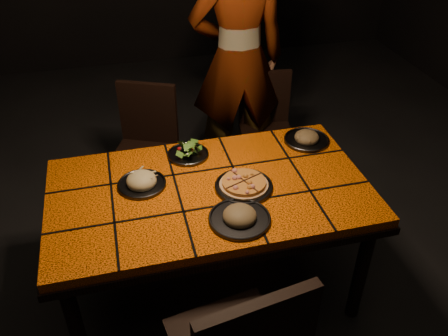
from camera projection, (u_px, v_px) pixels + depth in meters
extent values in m
cube|color=black|center=(212.00, 289.00, 2.83)|extent=(6.00, 7.00, 0.04)
cube|color=#FF6508|center=(210.00, 192.00, 2.40)|extent=(1.60, 0.90, 0.05)
cube|color=black|center=(210.00, 198.00, 2.42)|extent=(1.62, 0.92, 0.04)
cylinder|color=black|center=(77.00, 330.00, 2.19)|extent=(0.07, 0.07, 0.66)
cylinder|color=black|center=(361.00, 272.00, 2.48)|extent=(0.07, 0.07, 0.66)
cylinder|color=black|center=(77.00, 225.00, 2.77)|extent=(0.07, 0.07, 0.66)
cylinder|color=black|center=(307.00, 188.00, 3.06)|extent=(0.07, 0.07, 0.66)
cylinder|color=black|center=(250.00, 334.00, 2.29)|extent=(0.04, 0.04, 0.46)
cube|color=black|center=(143.00, 156.00, 3.19)|extent=(0.53, 0.53, 0.04)
cube|color=black|center=(148.00, 113.00, 3.20)|extent=(0.38, 0.20, 0.44)
cylinder|color=black|center=(116.00, 194.00, 3.21)|extent=(0.03, 0.03, 0.41)
cylinder|color=black|center=(162.00, 199.00, 3.17)|extent=(0.03, 0.03, 0.41)
cylinder|color=black|center=(132.00, 167.00, 3.47)|extent=(0.03, 0.03, 0.41)
cylinder|color=black|center=(175.00, 172.00, 3.42)|extent=(0.03, 0.03, 0.41)
cube|color=black|center=(267.00, 135.00, 3.46)|extent=(0.42, 0.42, 0.04)
cube|color=black|center=(265.00, 97.00, 3.47)|extent=(0.37, 0.09, 0.41)
cylinder|color=black|center=(249.00, 171.00, 3.45)|extent=(0.03, 0.03, 0.38)
cylinder|color=black|center=(290.00, 169.00, 3.48)|extent=(0.03, 0.03, 0.38)
cylinder|color=black|center=(243.00, 149.00, 3.69)|extent=(0.03, 0.03, 0.38)
cylinder|color=black|center=(281.00, 147.00, 3.72)|extent=(0.03, 0.03, 0.38)
imported|color=brown|center=(238.00, 59.00, 3.27)|extent=(0.70, 0.48, 1.85)
cylinder|color=#3A3A3F|center=(244.00, 187.00, 2.38)|extent=(0.29, 0.29, 0.01)
torus|color=#3A3A3F|center=(244.00, 186.00, 2.37)|extent=(0.29, 0.29, 0.01)
cylinder|color=tan|center=(244.00, 185.00, 2.37)|extent=(0.32, 0.32, 0.01)
cylinder|color=gold|center=(244.00, 182.00, 2.36)|extent=(0.28, 0.28, 0.02)
cylinder|color=#3A3A3F|center=(142.00, 185.00, 2.39)|extent=(0.24, 0.24, 0.01)
torus|color=#3A3A3F|center=(142.00, 183.00, 2.39)|extent=(0.25, 0.25, 0.01)
ellipsoid|color=#C8B384|center=(141.00, 180.00, 2.38)|extent=(0.15, 0.15, 0.08)
cylinder|color=#3A3A3F|center=(188.00, 155.00, 2.61)|extent=(0.23, 0.23, 0.01)
torus|color=#3A3A3F|center=(188.00, 154.00, 2.61)|extent=(0.23, 0.23, 0.01)
cylinder|color=#3A3A3F|center=(240.00, 219.00, 2.18)|extent=(0.29, 0.29, 0.01)
torus|color=#3A3A3F|center=(240.00, 218.00, 2.17)|extent=(0.29, 0.29, 0.01)
ellipsoid|color=olive|center=(240.00, 214.00, 2.16)|extent=(0.17, 0.17, 0.09)
cylinder|color=#3A3A3F|center=(306.00, 140.00, 2.73)|extent=(0.26, 0.26, 0.01)
torus|color=#3A3A3F|center=(307.00, 139.00, 2.73)|extent=(0.26, 0.26, 0.01)
ellipsoid|color=olive|center=(307.00, 136.00, 2.72)|extent=(0.15, 0.15, 0.09)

